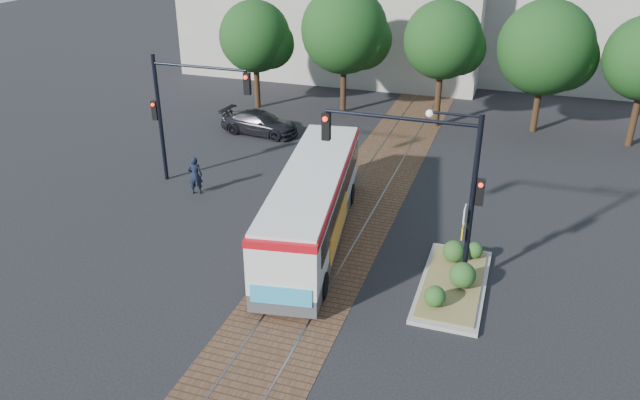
# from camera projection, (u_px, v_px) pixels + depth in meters

# --- Properties ---
(ground) EXTENTS (120.00, 120.00, 0.00)m
(ground) POSITION_uv_depth(u_px,v_px,m) (330.00, 251.00, 23.81)
(ground) COLOR black
(ground) RESTS_ON ground
(trackbed) EXTENTS (3.60, 40.00, 0.02)m
(trackbed) POSITION_uv_depth(u_px,v_px,m) (358.00, 207.00, 27.23)
(trackbed) COLOR brown
(trackbed) RESTS_ON ground
(tree_row) EXTENTS (26.40, 5.60, 7.67)m
(tree_row) POSITION_uv_depth(u_px,v_px,m) (439.00, 41.00, 35.38)
(tree_row) COLOR #382314
(tree_row) RESTS_ON ground
(warehouses) EXTENTS (40.00, 13.00, 8.00)m
(warehouses) POSITION_uv_depth(u_px,v_px,m) (440.00, 22.00, 46.86)
(warehouses) COLOR #ADA899
(warehouses) RESTS_ON ground
(city_bus) EXTENTS (3.94, 11.10, 2.91)m
(city_bus) POSITION_uv_depth(u_px,v_px,m) (313.00, 201.00, 24.01)
(city_bus) COLOR #414143
(city_bus) RESTS_ON ground
(traffic_island) EXTENTS (2.20, 5.20, 1.13)m
(traffic_island) POSITION_uv_depth(u_px,v_px,m) (455.00, 277.00, 21.52)
(traffic_island) COLOR gray
(traffic_island) RESTS_ON ground
(signal_pole_main) EXTENTS (5.49, 0.46, 6.00)m
(signal_pole_main) POSITION_uv_depth(u_px,v_px,m) (436.00, 171.00, 20.21)
(signal_pole_main) COLOR black
(signal_pole_main) RESTS_ON ground
(signal_pole_left) EXTENTS (4.99, 0.34, 6.00)m
(signal_pole_left) POSITION_uv_depth(u_px,v_px,m) (180.00, 103.00, 27.95)
(signal_pole_left) COLOR black
(signal_pole_left) RESTS_ON ground
(officer) EXTENTS (0.76, 0.64, 1.77)m
(officer) POSITION_uv_depth(u_px,v_px,m) (195.00, 175.00, 28.11)
(officer) COLOR black
(officer) RESTS_ON ground
(parked_car) EXTENTS (4.68, 2.28, 1.31)m
(parked_car) POSITION_uv_depth(u_px,v_px,m) (259.00, 123.00, 35.47)
(parked_car) COLOR black
(parked_car) RESTS_ON ground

